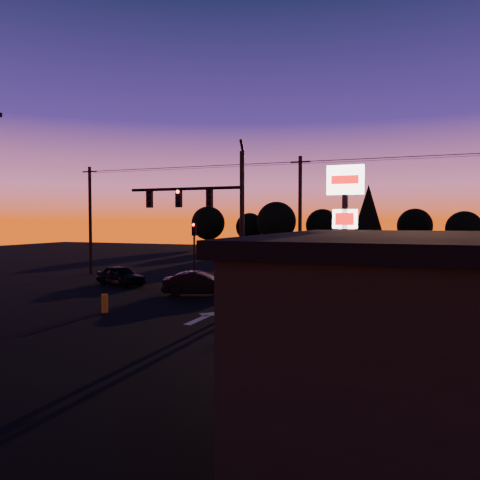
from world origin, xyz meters
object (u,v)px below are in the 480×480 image
at_px(secondary_signal, 194,244).
at_px(car_mid, 199,284).
at_px(car_right, 320,289).
at_px(pylon_sign, 345,211).
at_px(traffic_signal_mast, 213,213).
at_px(car_left, 121,275).
at_px(suv_parked, 480,357).
at_px(bollard, 105,303).

distance_m(secondary_signal, car_mid, 5.35).
relative_size(secondary_signal, car_right, 0.87).
bearing_deg(pylon_sign, traffic_signal_mast, 160.64).
xyz_separation_m(secondary_signal, car_left, (-4.59, -2.26, -2.17)).
bearing_deg(car_mid, pylon_sign, -140.39).
bearing_deg(car_mid, car_left, 55.26).
bearing_deg(suv_parked, car_mid, 146.72).
bearing_deg(car_right, car_left, -93.36).
bearing_deg(car_left, bollard, -131.25).
distance_m(traffic_signal_mast, car_left, 11.64).
relative_size(traffic_signal_mast, bollard, 9.34).
relative_size(bollard, car_left, 0.23).
height_order(pylon_sign, suv_parked, pylon_sign).
xyz_separation_m(secondary_signal, car_mid, (2.48, -4.22, -2.14)).
bearing_deg(secondary_signal, suv_parked, -41.73).
distance_m(car_left, car_right, 14.41).
xyz_separation_m(pylon_sign, car_right, (-2.26, 6.10, -4.19)).
relative_size(secondary_signal, pylon_sign, 0.64).
bearing_deg(traffic_signal_mast, secondary_signal, 123.19).
height_order(traffic_signal_mast, car_mid, traffic_signal_mast).
height_order(pylon_sign, bollard, pylon_sign).
relative_size(pylon_sign, suv_parked, 1.43).
distance_m(bollard, car_mid, 6.71).
bearing_deg(car_mid, traffic_signal_mast, -162.68).
xyz_separation_m(traffic_signal_mast, secondary_signal, (-4.90, 7.49, -2.07)).
distance_m(secondary_signal, car_right, 10.70).
xyz_separation_m(bollard, car_right, (9.28, 6.73, 0.26)).
bearing_deg(traffic_signal_mast, pylon_sign, -19.36).
height_order(car_left, suv_parked, car_left).
height_order(car_left, car_mid, car_mid).
height_order(secondary_signal, car_right, secondary_signal).
bearing_deg(bollard, suv_parked, -14.44).
xyz_separation_m(pylon_sign, suv_parked, (4.55, -4.77, -4.25)).
bearing_deg(bollard, car_mid, 72.44).
height_order(secondary_signal, car_mid, secondary_signal).
bearing_deg(bollard, secondary_signal, 92.48).
bearing_deg(suv_parked, pylon_sign, 137.18).
xyz_separation_m(pylon_sign, car_left, (-16.59, 7.73, -4.22)).
bearing_deg(suv_parked, car_left, 152.95).
height_order(bollard, car_left, car_left).
bearing_deg(traffic_signal_mast, suv_parked, -31.95).
distance_m(bollard, car_right, 11.46).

